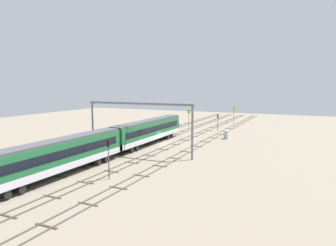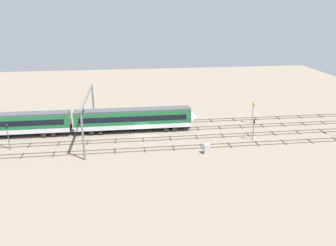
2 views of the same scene
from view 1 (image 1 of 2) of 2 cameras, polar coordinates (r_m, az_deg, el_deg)
ground_plane at (r=63.70m, az=-0.84°, el=-3.80°), size 151.47×151.47×0.00m
track_near_foreground at (r=60.98m, az=5.28°, el=-4.25°), size 135.47×2.40×0.16m
track_second_near at (r=62.71m, az=1.14°, el=-3.91°), size 135.47×2.40×0.16m
track_with_train at (r=64.75m, az=-2.75°, el=-3.57°), size 135.47×2.40×0.16m
track_second_far at (r=67.07m, az=-6.38°, el=-3.23°), size 135.47×2.40×0.16m
train at (r=43.43m, az=-18.90°, el=-5.74°), size 75.20×3.24×4.80m
overhead_gantry at (r=53.46m, az=-5.42°, el=1.47°), size 0.40×20.26×8.97m
speed_sign_near_foreground at (r=87.47m, az=3.84°, el=1.39°), size 0.14×1.06×5.03m
speed_sign_mid_trackside at (r=98.84m, az=11.98°, el=1.94°), size 0.14×1.01×5.22m
signal_light_trackside_approach at (r=81.38m, az=9.12°, el=0.53°), size 0.31×0.32×4.38m
signal_light_trackside_departure at (r=40.18m, az=-10.84°, el=-5.56°), size 0.31×0.32×5.10m
relay_cabinet at (r=70.37m, az=10.62°, el=-2.12°), size 1.03×0.86×1.85m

